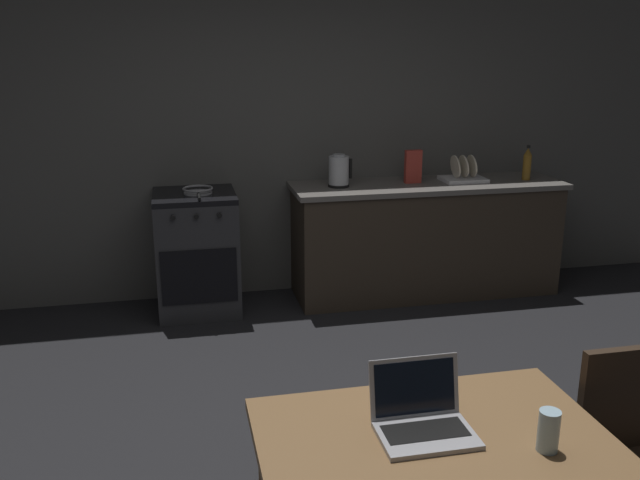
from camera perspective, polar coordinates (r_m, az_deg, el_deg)
ground_plane at (r=3.53m, az=2.17°, el=-18.14°), size 12.00×12.00×0.00m
back_wall at (r=5.51m, az=-1.25°, el=9.85°), size 6.40×0.10×2.76m
kitchen_counter at (r=5.60m, az=8.72°, el=0.16°), size 2.16×0.64×0.91m
stove_oven at (r=5.25m, az=-10.17°, el=-1.03°), size 0.60×0.62×0.91m
dining_table at (r=2.40m, az=9.96°, el=-17.98°), size 1.18×0.90×0.72m
chair at (r=2.96m, az=24.75°, el=-15.56°), size 0.40×0.40×0.88m
laptop at (r=2.41m, az=8.51°, el=-14.49°), size 0.32×0.27×0.22m
electric_kettle at (r=5.26m, az=1.58°, el=5.73°), size 0.18×0.16×0.25m
bottle at (r=5.77m, az=16.81°, el=6.09°), size 0.07×0.07×0.28m
frying_pan at (r=5.11m, az=-10.10°, el=4.07°), size 0.22×0.40×0.05m
drinking_glass at (r=2.39m, az=18.44°, el=-14.79°), size 0.07×0.07×0.14m
cereal_box at (r=5.45m, az=7.74°, el=6.06°), size 0.13×0.05×0.26m
dish_rack at (r=5.60m, az=11.80°, el=5.28°), size 0.34×0.26×0.21m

